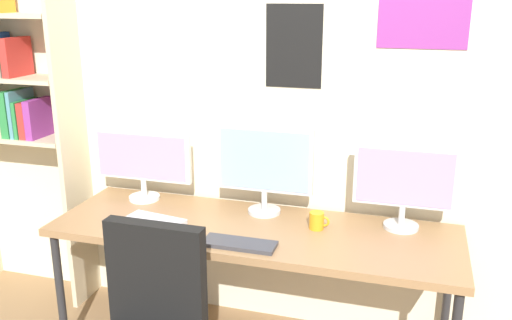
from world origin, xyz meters
The scene contains 10 objects.
wall_back centered at (0.00, 1.02, 1.30)m, with size 4.51×0.11×2.60m.
desk centered at (0.00, 0.60, 0.69)m, with size 2.11×0.68×0.74m.
bookshelf centered at (-1.67, 0.83, 1.34)m, with size 0.83×0.28×2.08m.
monitor_left centered at (-0.73, 0.81, 0.98)m, with size 0.60×0.18×0.41m.
monitor_center centered at (0.00, 0.81, 1.02)m, with size 0.53×0.18×0.48m.
monitor_right centered at (0.73, 0.81, 0.99)m, with size 0.51×0.18×0.43m.
keyboard_main centered at (0.00, 0.37, 0.75)m, with size 0.36×0.13×0.02m, color #38383D.
computer_mouse centered at (-0.24, 0.38, 0.76)m, with size 0.06×0.10×0.03m, color black.
laptop_closed centered at (-0.52, 0.46, 0.75)m, with size 0.32×0.22×0.02m, color silver.
coffee_mug centered at (0.32, 0.67, 0.79)m, with size 0.11×0.08×0.09m.
Camera 1 is at (0.77, -1.92, 1.90)m, focal length 38.65 mm.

